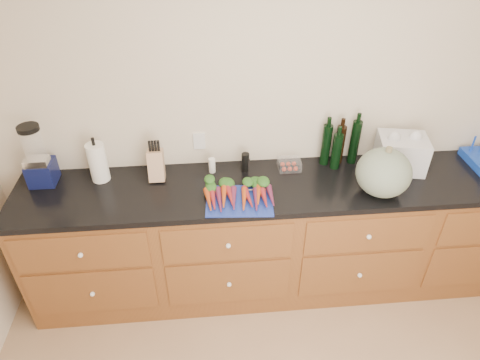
{
  "coord_description": "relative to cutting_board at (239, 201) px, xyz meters",
  "views": [
    {
      "loc": [
        -0.55,
        -0.94,
        2.61
      ],
      "look_at": [
        -0.36,
        1.2,
        1.06
      ],
      "focal_mm": 32.0,
      "sensor_mm": 36.0,
      "label": 1
    }
  ],
  "objects": [
    {
      "name": "cutting_board",
      "position": [
        0.0,
        0.0,
        0.0
      ],
      "size": [
        0.43,
        0.34,
        0.01
      ],
      "primitive_type": "cube",
      "rotation": [
        0.0,
        0.0,
        -0.07
      ],
      "color": "#1C329A",
      "rests_on": "countertop"
    },
    {
      "name": "tomato_box",
      "position": [
        0.37,
        0.33,
        0.03
      ],
      "size": [
        0.15,
        0.12,
        0.07
      ],
      "primitive_type": "cube",
      "color": "white",
      "rests_on": "countertop"
    },
    {
      "name": "canister_chrome",
      "position": [
        0.08,
        0.34,
        0.05
      ],
      "size": [
        0.04,
        0.04,
        0.1
      ],
      "primitive_type": "cylinder",
      "color": "white",
      "rests_on": "countertop"
    },
    {
      "name": "cabinets",
      "position": [
        0.37,
        0.16,
        -0.49
      ],
      "size": [
        3.6,
        0.64,
        0.9
      ],
      "color": "brown",
      "rests_on": "ground"
    },
    {
      "name": "knife_block",
      "position": [
        -0.52,
        0.3,
        0.1
      ],
      "size": [
        0.1,
        0.1,
        0.2
      ],
      "primitive_type": "cube",
      "color": "tan",
      "rests_on": "countertop"
    },
    {
      "name": "grocery_bag",
      "position": [
        1.13,
        0.28,
        0.11
      ],
      "size": [
        0.36,
        0.31,
        0.23
      ],
      "primitive_type": null,
      "rotation": [
        0.0,
        0.0,
        -0.2
      ],
      "color": "white",
      "rests_on": "countertop"
    },
    {
      "name": "blender_appliance",
      "position": [
        -1.26,
        0.32,
        0.18
      ],
      "size": [
        0.17,
        0.17,
        0.42
      ],
      "color": "#0E1342",
      "rests_on": "countertop"
    },
    {
      "name": "bottles",
      "position": [
        0.72,
        0.37,
        0.14
      ],
      "size": [
        0.26,
        0.14,
        0.32
      ],
      "color": "black",
      "rests_on": "countertop"
    },
    {
      "name": "grinder_salt",
      "position": [
        -0.16,
        0.34,
        0.05
      ],
      "size": [
        0.05,
        0.05,
        0.1
      ],
      "primitive_type": "cylinder",
      "color": "white",
      "rests_on": "countertop"
    },
    {
      "name": "wall_back",
      "position": [
        0.37,
        0.48,
        0.35
      ],
      "size": [
        4.1,
        0.05,
        2.6
      ],
      "primitive_type": "cube",
      "color": "beige",
      "rests_on": "ground"
    },
    {
      "name": "grinder_pepper",
      "position": [
        0.07,
        0.34,
        0.06
      ],
      "size": [
        0.05,
        0.05,
        0.13
      ],
      "primitive_type": "cylinder",
      "color": "black",
      "rests_on": "countertop"
    },
    {
      "name": "countertop",
      "position": [
        0.37,
        0.16,
        -0.03
      ],
      "size": [
        3.64,
        0.62,
        0.04
      ],
      "primitive_type": "cube",
      "color": "black",
      "rests_on": "cabinets"
    },
    {
      "name": "squash",
      "position": [
        0.9,
        0.01,
        0.15
      ],
      "size": [
        0.34,
        0.34,
        0.31
      ],
      "primitive_type": "ellipsoid",
      "color": "#5D6F5D",
      "rests_on": "countertop"
    },
    {
      "name": "carrots",
      "position": [
        -0.0,
        0.04,
        0.03
      ],
      "size": [
        0.42,
        0.31,
        0.06
      ],
      "color": "#BF4616",
      "rests_on": "cutting_board"
    },
    {
      "name": "paper_towel",
      "position": [
        -0.9,
        0.32,
        0.13
      ],
      "size": [
        0.12,
        0.12,
        0.27
      ],
      "primitive_type": "cylinder",
      "color": "white",
      "rests_on": "countertop"
    }
  ]
}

